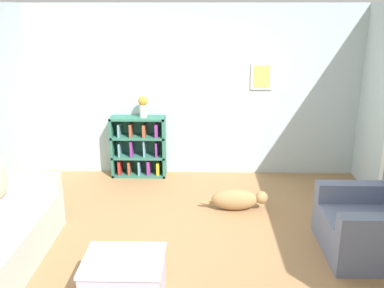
# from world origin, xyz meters

# --- Properties ---
(ground_plane) EXTENTS (14.00, 14.00, 0.00)m
(ground_plane) POSITION_xyz_m (0.00, 0.00, 0.00)
(ground_plane) COLOR #997047
(wall_back) EXTENTS (5.60, 0.13, 2.60)m
(wall_back) POSITION_xyz_m (0.00, 2.25, 1.30)
(wall_back) COLOR silver
(wall_back) RESTS_ON ground_plane
(bookshelf) EXTENTS (0.83, 0.28, 0.95)m
(bookshelf) POSITION_xyz_m (-0.87, 2.06, 0.46)
(bookshelf) COLOR #2D6B56
(bookshelf) RESTS_ON ground_plane
(recliner_chair) EXTENTS (0.94, 1.00, 0.95)m
(recliner_chair) POSITION_xyz_m (1.97, -0.11, 0.33)
(recliner_chair) COLOR slate
(recliner_chair) RESTS_ON ground_plane
(coffee_table) EXTENTS (0.71, 0.58, 0.43)m
(coffee_table) POSITION_xyz_m (-0.57, -0.98, 0.23)
(coffee_table) COLOR #BCB2D1
(coffee_table) RESTS_ON ground_plane
(dog) EXTENTS (0.89, 0.25, 0.28)m
(dog) POSITION_xyz_m (0.58, 0.87, 0.14)
(dog) COLOR #9E7A4C
(dog) RESTS_ON ground_plane
(vase) EXTENTS (0.14, 0.14, 0.32)m
(vase) POSITION_xyz_m (-0.78, 2.04, 1.13)
(vase) COLOR silver
(vase) RESTS_ON bookshelf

